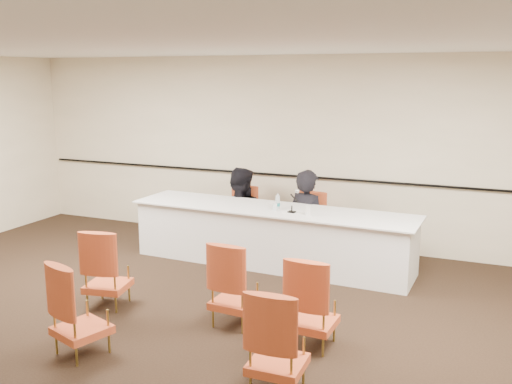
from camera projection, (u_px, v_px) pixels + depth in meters
floor at (175, 346)px, 5.76m from camera, size 10.00×10.00×0.00m
ceiling at (165, 40)px, 5.16m from camera, size 10.00×10.00×0.00m
wall_back at (302, 151)px, 9.07m from camera, size 10.00×0.04×3.00m
wall_rail at (301, 176)px, 9.11m from camera, size 9.80×0.04×0.03m
panel_table at (272, 236)px, 8.19m from camera, size 4.18×1.09×0.83m
panelist_main at (307, 229)px, 8.59m from camera, size 0.78×0.65×1.82m
panelist_main_chair at (307, 225)px, 8.57m from camera, size 0.52×0.52×0.95m
panelist_second at (239, 223)px, 9.06m from camera, size 0.93×0.76×1.77m
panelist_second_chair at (239, 217)px, 9.04m from camera, size 0.52×0.52×0.95m
papers at (292, 212)px, 7.86m from camera, size 0.37×0.33×0.00m
microphone at (292, 202)px, 7.80m from camera, size 0.13×0.23×0.31m
water_bottle at (278, 201)px, 8.04m from camera, size 0.07×0.07×0.22m
drinking_glass at (275, 207)px, 7.95m from camera, size 0.08×0.08×0.10m
coffee_cup at (308, 210)px, 7.68m from camera, size 0.09×0.09×0.13m
aud_chair_front_left at (107, 267)px, 6.68m from camera, size 0.58×0.58×0.95m
aud_chair_front_mid at (235, 283)px, 6.18m from camera, size 0.53×0.53×0.95m
aud_chair_front_right at (312, 301)px, 5.68m from camera, size 0.52×0.52×0.95m
aud_chair_back_left at (81, 308)px, 5.52m from camera, size 0.63×0.63×0.95m
aud_chair_back_right at (278, 340)px, 4.86m from camera, size 0.51×0.51×0.95m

